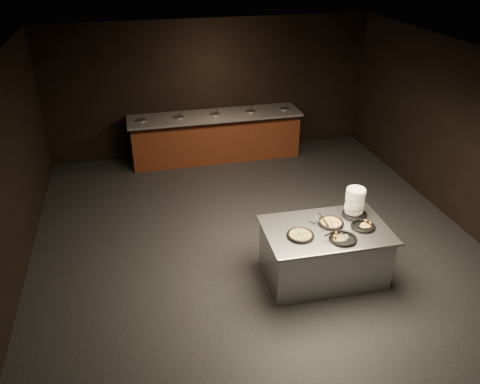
{
  "coord_description": "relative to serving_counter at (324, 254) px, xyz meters",
  "views": [
    {
      "loc": [
        -1.72,
        -5.8,
        4.38
      ],
      "look_at": [
        -0.24,
        0.3,
        0.91
      ],
      "focal_mm": 35.0,
      "sensor_mm": 36.0,
      "label": 1
    }
  ],
  "objects": [
    {
      "name": "pan_veggie_slices",
      "position": [
        0.51,
        -0.09,
        0.44
      ],
      "size": [
        0.34,
        0.34,
        0.04
      ],
      "rotation": [
        0.0,
        0.0,
        -0.14
      ],
      "color": "black",
      "rests_on": "serving_counter"
    },
    {
      "name": "serving_counter",
      "position": [
        0.0,
        0.0,
        0.0
      ],
      "size": [
        1.74,
        1.15,
        0.82
      ],
      "rotation": [
        0.0,
        0.0,
        -0.03
      ],
      "color": "silver",
      "rests_on": "ground"
    },
    {
      "name": "pan_cheese_slices_a",
      "position": [
        0.53,
        0.23,
        0.44
      ],
      "size": [
        0.36,
        0.36,
        0.04
      ],
      "rotation": [
        0.0,
        0.0,
        0.47
      ],
      "color": "black",
      "rests_on": "serving_counter"
    },
    {
      "name": "pan_cheese_whole",
      "position": [
        0.11,
        0.1,
        0.44
      ],
      "size": [
        0.36,
        0.36,
        0.04
      ],
      "rotation": [
        0.0,
        0.0,
        -0.24
      ],
      "color": "black",
      "rests_on": "serving_counter"
    },
    {
      "name": "salad_bar",
      "position": [
        -0.7,
        4.4,
        0.04
      ],
      "size": [
        3.7,
        0.83,
        1.18
      ],
      "color": "#5B2A15",
      "rests_on": "ground"
    },
    {
      "name": "server_right",
      "position": [
        0.02,
        -0.25,
        0.5
      ],
      "size": [
        0.34,
        0.11,
        0.16
      ],
      "rotation": [
        0.0,
        0.0,
        -0.12
      ],
      "color": "silver",
      "rests_on": "serving_counter"
    },
    {
      "name": "pan_veggie_whole",
      "position": [
        -0.41,
        -0.09,
        0.44
      ],
      "size": [
        0.37,
        0.37,
        0.04
      ],
      "rotation": [
        0.0,
        0.0,
        0.24
      ],
      "color": "black",
      "rests_on": "serving_counter"
    },
    {
      "name": "plate_stack",
      "position": [
        0.55,
        0.31,
        0.61
      ],
      "size": [
        0.27,
        0.27,
        0.38
      ],
      "primitive_type": "cylinder",
      "color": "white",
      "rests_on": "serving_counter"
    },
    {
      "name": "pan_cheese_slices_b",
      "position": [
        0.11,
        -0.3,
        0.44
      ],
      "size": [
        0.37,
        0.37,
        0.04
      ],
      "rotation": [
        0.0,
        0.0,
        2.3
      ],
      "color": "black",
      "rests_on": "serving_counter"
    },
    {
      "name": "room",
      "position": [
        -0.7,
        0.84,
        1.06
      ],
      "size": [
        7.02,
        8.02,
        2.92
      ],
      "color": "black",
      "rests_on": "ground"
    },
    {
      "name": "server_left",
      "position": [
        -0.04,
        0.11,
        0.51
      ],
      "size": [
        0.21,
        0.33,
        0.18
      ],
      "rotation": [
        0.0,
        0.0,
        2.1
      ],
      "color": "silver",
      "rests_on": "serving_counter"
    }
  ]
}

